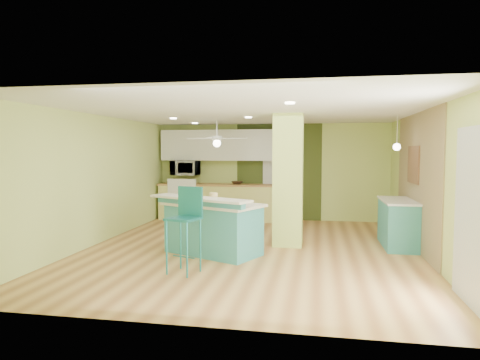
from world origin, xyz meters
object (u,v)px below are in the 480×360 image
(peninsula, at_px, (213,227))
(side_counter, at_px, (398,223))
(canister, at_px, (214,198))
(bar_stool, at_px, (186,215))
(fruit_bowl, at_px, (237,183))

(peninsula, relative_size, side_counter, 1.50)
(side_counter, relative_size, canister, 7.34)
(bar_stool, xyz_separation_m, canister, (0.14, 1.10, 0.14))
(fruit_bowl, bearing_deg, bar_stool, -88.35)
(bar_stool, bearing_deg, peninsula, 100.93)
(peninsula, height_order, canister, canister)
(fruit_bowl, bearing_deg, peninsula, -86.09)
(bar_stool, relative_size, canister, 6.77)
(bar_stool, relative_size, fruit_bowl, 4.20)
(bar_stool, distance_m, side_counter, 4.16)
(bar_stool, bearing_deg, fruit_bowl, 108.02)
(bar_stool, bearing_deg, side_counter, 50.87)
(peninsula, relative_size, canister, 11.02)
(side_counter, distance_m, fruit_bowl, 4.34)
(peninsula, relative_size, bar_stool, 1.63)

